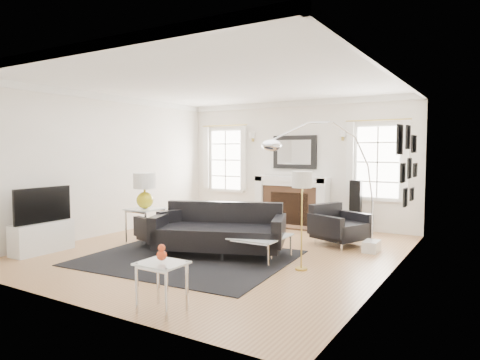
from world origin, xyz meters
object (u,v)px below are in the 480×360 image
Objects in this scene: coffee_table at (257,237)px; arc_floor_lamp at (323,180)px; sofa at (220,232)px; gourd_lamp at (145,188)px; fireplace at (291,202)px; armchair_right at (337,226)px; armchair_left at (167,229)px.

arc_floor_lamp reaches higher than coffee_table.
gourd_lamp is (-1.69, 0.04, 0.63)m from sofa.
sofa is 3.49× the size of gourd_lamp.
coffee_table is 2.47m from gourd_lamp.
fireplace is at bearing 125.56° from arc_floor_lamp.
arc_floor_lamp is at bearing -54.44° from fireplace.
armchair_right is 3.57m from gourd_lamp.
gourd_lamp is (-0.57, 0.06, 0.69)m from armchair_left.
fireplace is 2.05m from armchair_right.
fireplace is at bearing 105.09° from coffee_table.
armchair_right is at bearing 67.45° from coffee_table.
coffee_table is (0.69, -0.01, -0.02)m from sofa.
gourd_lamp is 3.23m from arc_floor_lamp.
sofa is 2.06× the size of armchair_right.
sofa is 2.19m from armchair_right.
armchair_left is 3.04m from armchair_right.
sofa reaches higher than armchair_left.
gourd_lamp is at bearing -164.86° from arc_floor_lamp.
coffee_table is 0.38× the size of arc_floor_lamp.
armchair_right reaches higher than armchair_left.
arc_floor_lamp reaches higher than fireplace.
sofa is at bearing -1.33° from gourd_lamp.
gourd_lamp is at bearing -151.89° from armchair_right.
arc_floor_lamp is at bearing -88.52° from armchair_right.
coffee_table is (-0.70, -1.69, 0.02)m from armchair_right.
fireplace is at bearing 138.39° from armchair_right.
gourd_lamp reaches higher than sofa.
armchair_left is (-0.99, -3.06, -0.23)m from fireplace.
coffee_table is at bearing -1.07° from gourd_lamp.
arc_floor_lamp reaches higher than sofa.
fireplace is 1.75× the size of armchair_left.
armchair_left is 0.44× the size of arc_floor_lamp.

